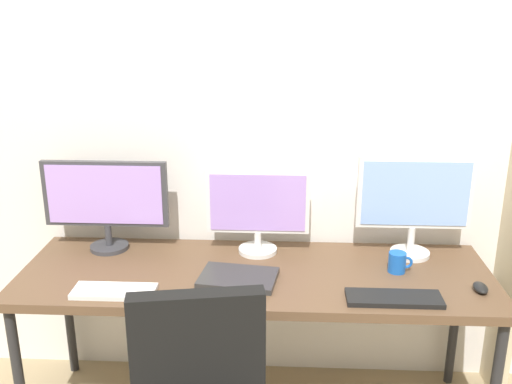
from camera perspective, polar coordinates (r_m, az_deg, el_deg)
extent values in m
cube|color=silver|center=(2.79, 0.39, 6.48)|extent=(4.46, 0.10, 2.60)
cube|color=brown|center=(2.59, -0.06, -8.15)|extent=(2.06, 0.68, 0.04)
cylinder|color=#262628|center=(2.76, -22.09, -16.70)|extent=(0.04, 0.04, 0.70)
cylinder|color=#262628|center=(3.21, -17.82, -10.98)|extent=(0.04, 0.04, 0.70)
cylinder|color=#262628|center=(3.13, 18.81, -11.83)|extent=(0.04, 0.04, 0.70)
cube|color=black|center=(2.00, -5.67, -15.86)|extent=(0.45, 0.14, 0.48)
cylinder|color=#38383D|center=(2.88, -14.09, -5.19)|extent=(0.18, 0.18, 0.02)
cylinder|color=#38383D|center=(2.86, -14.18, -4.09)|extent=(0.03, 0.03, 0.10)
cube|color=#38383D|center=(2.80, -14.47, -0.16)|extent=(0.58, 0.03, 0.31)
cube|color=#B28CE5|center=(2.78, -14.57, -0.27)|extent=(0.54, 0.01, 0.28)
cylinder|color=silver|center=(2.76, 0.17, -5.66)|extent=(0.18, 0.18, 0.02)
cylinder|color=silver|center=(2.74, 0.17, -4.71)|extent=(0.03, 0.03, 0.08)
cube|color=silver|center=(2.68, 0.18, -0.95)|extent=(0.47, 0.03, 0.30)
cube|color=#B28CE5|center=(2.66, 0.16, -1.08)|extent=(0.44, 0.01, 0.27)
cylinder|color=silver|center=(2.82, 14.75, -5.77)|extent=(0.18, 0.18, 0.02)
cylinder|color=silver|center=(2.80, 14.87, -4.47)|extent=(0.03, 0.03, 0.12)
cube|color=silver|center=(2.72, 15.23, -0.07)|extent=(0.52, 0.03, 0.33)
cube|color=#8CB2F2|center=(2.71, 15.30, -0.18)|extent=(0.47, 0.01, 0.30)
cube|color=silver|center=(2.46, -13.66, -9.39)|extent=(0.33, 0.13, 0.02)
cube|color=black|center=(2.41, 13.29, -10.05)|extent=(0.38, 0.13, 0.02)
ellipsoid|color=black|center=(2.58, 21.04, -8.70)|extent=(0.06, 0.10, 0.03)
cube|color=#2D2D2D|center=(2.50, -1.74, -8.35)|extent=(0.35, 0.26, 0.02)
cylinder|color=blue|center=(2.63, 13.58, -6.67)|extent=(0.08, 0.08, 0.09)
torus|color=blue|center=(2.64, 14.44, -6.66)|extent=(0.06, 0.01, 0.06)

